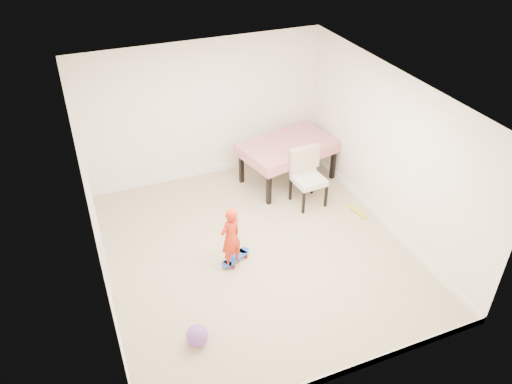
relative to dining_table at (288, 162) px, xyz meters
name	(u,v)px	position (x,y,z in m)	size (l,w,h in m)	color
ground	(255,250)	(-1.34, -1.68, -0.40)	(5.00, 5.00, 0.00)	tan
ceiling	(255,96)	(-1.34, -1.68, 2.18)	(4.50, 5.00, 0.04)	white
wall_back	(203,112)	(-1.34, 0.80, 0.90)	(4.50, 0.04, 2.60)	white
wall_front	(344,300)	(-1.34, -4.16, 0.90)	(4.50, 0.04, 2.60)	white
wall_left	(93,216)	(-3.57, -1.68, 0.90)	(0.04, 5.00, 2.60)	white
wall_right	(387,151)	(0.89, -1.68, 0.90)	(0.04, 5.00, 2.60)	white
door	(95,220)	(-3.56, -1.38, 0.63)	(0.10, 0.94, 2.11)	white
baseboard_back	(207,170)	(-1.34, 0.81, -0.34)	(4.50, 0.02, 0.12)	white
baseboard_front	(334,375)	(-1.34, -4.17, -0.34)	(4.50, 0.02, 0.12)	white
baseboard_left	(108,286)	(-3.58, -1.68, -0.34)	(0.02, 5.00, 0.12)	white
baseboard_right	(377,215)	(0.90, -1.68, -0.34)	(0.02, 5.00, 0.12)	white
dining_table	(288,162)	(0.00, 0.00, 0.00)	(1.69, 1.06, 0.79)	#B71E09
dining_chair	(309,179)	(0.01, -0.83, 0.11)	(0.55, 0.63, 1.02)	white
skateboard	(236,259)	(-1.70, -1.80, -0.36)	(0.55, 0.20, 0.08)	blue
child	(231,239)	(-1.79, -1.86, 0.10)	(0.36, 0.24, 1.00)	red
balloon	(197,336)	(-2.68, -3.07, -0.26)	(0.28, 0.28, 0.28)	purple
foam_toy	(358,212)	(0.67, -1.44, -0.37)	(0.06, 0.06, 0.40)	yellow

